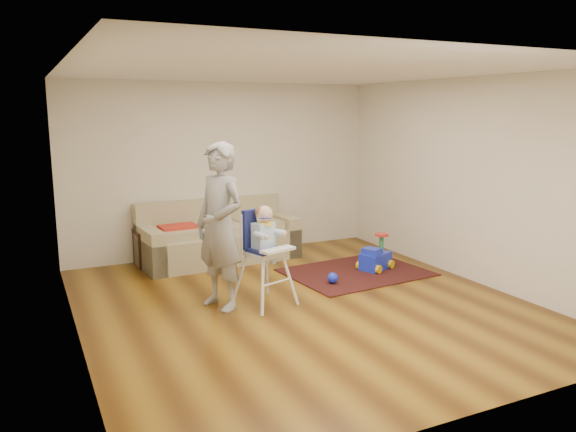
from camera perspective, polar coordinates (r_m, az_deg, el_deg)
name	(u,v)px	position (r m, az deg, el deg)	size (l,w,h in m)	color
ground	(303,304)	(6.75, 1.49, -8.94)	(5.50, 5.50, 0.00)	#4A2B0B
room_envelope	(284,143)	(6.84, -0.46, 7.39)	(5.04, 5.52, 2.72)	silver
sofa	(219,232)	(8.58, -7.03, -1.58)	(2.42, 1.14, 0.91)	tan
side_table	(153,247)	(8.61, -13.54, -3.07)	(0.53, 0.53, 0.53)	black
area_rug	(356,272)	(8.06, 6.94, -5.69)	(1.90, 1.42, 0.02)	#331214
ride_on_toy	(376,252)	(8.17, 8.90, -3.63)	(0.46, 0.33, 0.50)	#1B2FE7
toy_ball	(333,278)	(7.48, 4.56, -6.29)	(0.15, 0.15, 0.15)	#1B2FE7
high_chair	(265,257)	(6.59, -2.40, -4.20)	(0.69, 0.69, 1.20)	white
adult	(220,226)	(6.46, -6.94, -1.06)	(0.70, 0.46, 1.92)	gray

